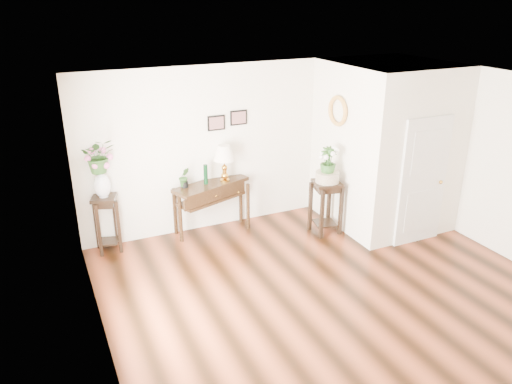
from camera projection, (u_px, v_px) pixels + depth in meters
floor at (334, 294)px, 6.86m from camera, size 6.00×5.50×0.02m
ceiling at (348, 89)px, 5.82m from camera, size 6.00×5.50×0.02m
wall_back at (252, 144)px, 8.66m from camera, size 6.00×0.02×2.80m
wall_left at (97, 246)px, 5.18m from camera, size 0.02×5.50×2.80m
wall_right at (508, 168)px, 7.50m from camera, size 0.02×5.50×2.80m
partition at (385, 144)px, 8.65m from camera, size 1.80×1.95×2.80m
door at (423, 182)px, 7.94m from camera, size 0.90×0.05×2.10m
art_print_left at (216, 123)px, 8.22m from camera, size 0.30×0.02×0.25m
art_print_right at (239, 118)px, 8.36m from camera, size 0.30×0.02×0.25m
wall_ornament at (338, 111)px, 8.15m from camera, size 0.07×0.51×0.51m
console_table at (212, 207)px, 8.51m from camera, size 1.40×0.86×0.89m
table_lamp at (224, 161)px, 8.31m from camera, size 0.46×0.46×0.63m
green_vase at (206, 174)px, 8.25m from camera, size 0.08×0.08×0.34m
potted_plant at (184, 178)px, 8.11m from camera, size 0.18×0.15×0.32m
plant_stand_a at (107, 224)px, 7.85m from camera, size 0.46×0.46×0.93m
porcelain_vase at (102, 183)px, 7.59m from camera, size 0.31×0.31×0.44m
lily_arrangement at (99, 155)px, 7.43m from camera, size 0.50×0.44×0.54m
plant_stand_b at (326, 207)px, 8.47m from camera, size 0.52×0.52×0.92m
ceramic_bowl at (327, 177)px, 8.27m from camera, size 0.40×0.40×0.17m
narcissus at (328, 161)px, 8.16m from camera, size 0.33×0.33×0.48m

